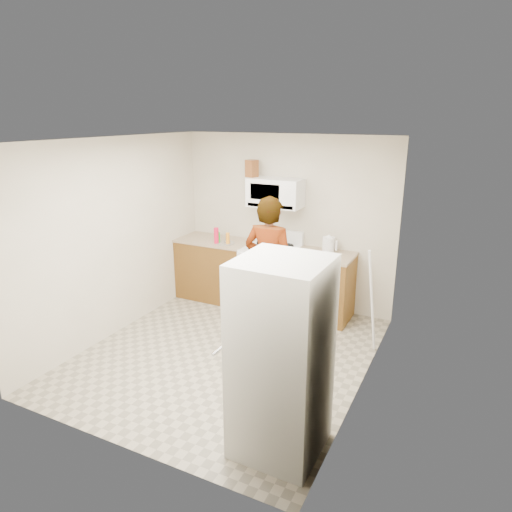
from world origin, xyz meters
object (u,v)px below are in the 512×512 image
Objects in this scene: person at (269,268)px; kettle at (329,244)px; gas_range at (271,277)px; saucepan at (267,239)px; microwave at (275,193)px; fridge at (281,359)px.

person reaches higher than kettle.
gas_range reaches higher than saucepan.
person reaches higher than gas_range.
microwave is 1.04m from kettle.
microwave is 0.45× the size of fridge.
kettle is at bearing 1.65° from microwave.
kettle is at bearing 101.16° from fridge.
saucepan is (-0.45, 0.90, 0.10)m from person.
microwave reaches higher than gas_range.
gas_range is at bearing -45.96° from saucepan.
kettle reaches higher than saucepan.
gas_range is 5.55× the size of kettle.
gas_range is 0.62× the size of person.
microwave is 3.73× the size of kettle.
gas_range is at bearing -171.72° from kettle.
microwave is at bearing -70.87° from person.
saucepan is (-1.42, 2.79, 0.16)m from fridge.
kettle is (0.80, 0.02, -0.66)m from microwave.
fridge is at bearing -82.38° from kettle.
fridge reaches higher than kettle.
fridge is 8.54× the size of saucepan.
microwave reaches higher than kettle.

